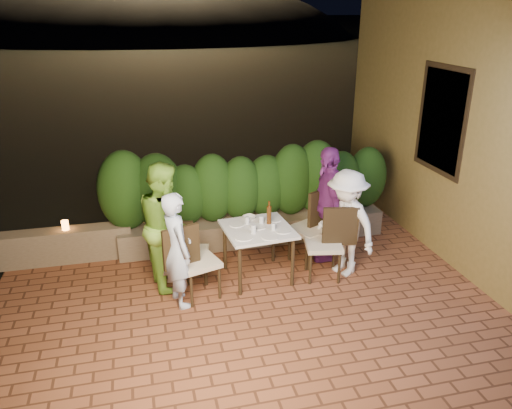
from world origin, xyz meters
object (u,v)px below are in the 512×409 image
object	(u,v)px
diner_green	(166,225)
chair_right_front	(323,243)
chair_left_front	(198,260)
diner_purple	(327,204)
chair_left_back	(193,251)
parapet_lamp	(65,225)
beer_bottle	(269,212)
bowl	(249,217)
dining_table	(258,253)
diner_white	(346,223)
diner_blue	(177,250)
chair_right_back	(310,228)

from	to	relation	value
diner_green	chair_right_front	bearing A→B (deg)	-109.04
chair_left_front	diner_purple	world-z (taller)	diner_purple
chair_left_back	diner_purple	world-z (taller)	diner_purple
chair_left_front	chair_right_front	world-z (taller)	chair_right_front
diner_green	parapet_lamp	size ratio (longest dim) A/B	12.21
beer_bottle	bowl	xyz separation A→B (m)	(-0.22, 0.23, -0.14)
beer_bottle	chair_right_front	xyz separation A→B (m)	(0.69, -0.30, -0.40)
dining_table	diner_white	xyz separation A→B (m)	(1.21, -0.16, 0.38)
dining_table	chair_left_back	xyz separation A→B (m)	(-0.87, 0.14, 0.06)
chair_left_front	parapet_lamp	distance (m)	2.25
beer_bottle	chair_left_front	size ratio (longest dim) A/B	0.32
diner_purple	parapet_lamp	xyz separation A→B (m)	(-3.73, 0.78, -0.29)
dining_table	parapet_lamp	distance (m)	2.84
beer_bottle	diner_green	bearing A→B (deg)	177.43
dining_table	diner_purple	size ratio (longest dim) A/B	0.52
dining_table	parapet_lamp	size ratio (longest dim) A/B	6.34
dining_table	parapet_lamp	bearing A→B (deg)	156.32
chair_right_front	diner_blue	xyz separation A→B (m)	(-1.99, -0.19, 0.23)
dining_table	chair_left_front	distance (m)	0.91
chair_left_back	chair_right_back	xyz separation A→B (m)	(1.72, 0.15, 0.09)
diner_green	diner_purple	world-z (taller)	diner_purple
dining_table	chair_left_back	size ratio (longest dim) A/B	1.01
chair_right_back	diner_purple	bearing A→B (deg)	166.02
chair_left_front	dining_table	bearing A→B (deg)	1.28
dining_table	chair_left_back	distance (m)	0.88
parapet_lamp	chair_left_front	bearing A→B (deg)	-39.33
dining_table	bowl	xyz separation A→B (m)	(-0.04, 0.33, 0.40)
diner_blue	diner_green	xyz separation A→B (m)	(-0.09, 0.56, 0.11)
chair_left_front	diner_white	size ratio (longest dim) A/B	0.68
chair_left_back	diner_purple	xyz separation A→B (m)	(2.00, 0.21, 0.42)
diner_blue	diner_green	distance (m)	0.57
diner_blue	diner_white	xyz separation A→B (m)	(2.32, 0.23, 0.01)
parapet_lamp	diner_blue	bearing A→B (deg)	-45.88
bowl	diner_blue	size ratio (longest dim) A/B	0.12
diner_purple	bowl	bearing A→B (deg)	-81.57
chair_left_front	beer_bottle	bearing A→B (deg)	3.27
chair_right_back	parapet_lamp	world-z (taller)	chair_right_back
diner_blue	diner_purple	xyz separation A→B (m)	(2.25, 0.75, 0.11)
bowl	parapet_lamp	distance (m)	2.69
bowl	diner_white	world-z (taller)	diner_white
beer_bottle	diner_white	bearing A→B (deg)	-14.34
chair_left_back	parapet_lamp	distance (m)	2.00
bowl	chair_left_back	xyz separation A→B (m)	(-0.83, -0.18, -0.33)
beer_bottle	parapet_lamp	xyz separation A→B (m)	(-2.78, 1.04, -0.34)
chair_right_front	diner_white	size ratio (longest dim) A/B	0.68
beer_bottle	chair_right_back	world-z (taller)	beer_bottle
diner_purple	dining_table	bearing A→B (deg)	-65.45
chair_left_front	chair_right_front	xyz separation A→B (m)	(1.73, 0.09, 0.00)
chair_right_back	diner_blue	xyz separation A→B (m)	(-1.96, -0.68, 0.22)
chair_right_front	parapet_lamp	distance (m)	3.72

